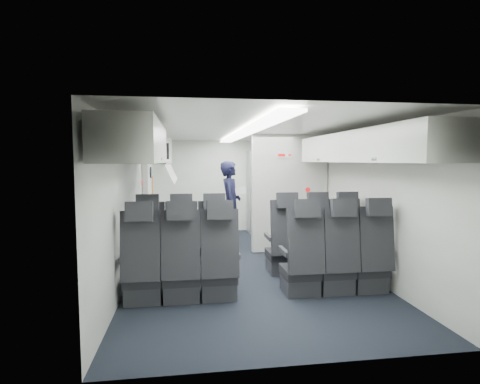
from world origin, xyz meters
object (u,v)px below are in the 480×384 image
object	(u,v)px
flight_attendant	(230,204)
carry_on_bag	(154,151)
boarding_door	(148,198)
galley_unit	(266,192)
seat_row_mid	(261,265)
seat_row_front	(249,248)

from	to	relation	value
flight_attendant	carry_on_bag	world-z (taller)	carry_on_bag
boarding_door	carry_on_bag	distance (m)	1.99
galley_unit	boarding_door	world-z (taller)	galley_unit
boarding_door	flight_attendant	bearing A→B (deg)	-7.26
seat_row_mid	galley_unit	distance (m)	4.30
carry_on_bag	flight_attendant	bearing A→B (deg)	36.30
seat_row_mid	galley_unit	xyz separation A→B (m)	(0.95, 4.15, 0.55)
seat_row_mid	carry_on_bag	world-z (taller)	carry_on_bag
seat_row_front	galley_unit	distance (m)	3.43
galley_unit	carry_on_bag	bearing A→B (deg)	-128.20
galley_unit	flight_attendant	bearing A→B (deg)	-126.21
seat_row_front	flight_attendant	distance (m)	1.93
seat_row_mid	flight_attendant	distance (m)	2.82
boarding_door	flight_attendant	size ratio (longest dim) A/B	1.11
boarding_door	carry_on_bag	xyz separation A→B (m)	(0.27, -1.78, 0.86)
seat_row_mid	carry_on_bag	distance (m)	2.31
seat_row_front	carry_on_bag	size ratio (longest dim) A/B	8.47
seat_row_front	seat_row_mid	xyz separation A→B (m)	(0.00, -0.90, 0.00)
boarding_door	carry_on_bag	world-z (taller)	carry_on_bag
seat_row_front	carry_on_bag	xyz separation A→B (m)	(-1.37, 0.31, 1.41)
seat_row_mid	flight_attendant	size ratio (longest dim) A/B	1.99
galley_unit	carry_on_bag	xyz separation A→B (m)	(-2.32, -2.94, 0.87)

